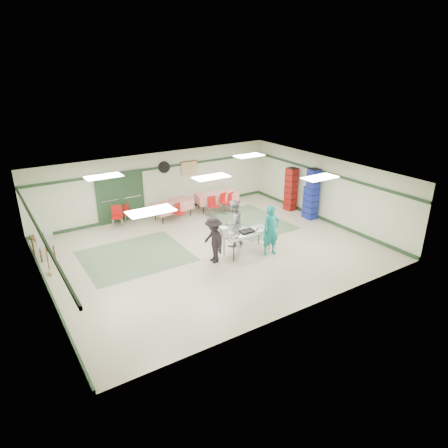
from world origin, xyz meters
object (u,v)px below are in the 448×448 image
dining_table_a (217,197)px  broom (46,253)px  crate_stack_red (291,189)px  chair_a (225,201)px  chair_b (213,204)px  chair_loose_b (117,214)px  chair_loose_a (128,212)px  serving_table (247,234)px  volunteer_grey (233,223)px  dining_table_b (173,206)px  volunteer_teal (271,230)px  chair_c (233,200)px  volunteer_dark (214,240)px  chair_d (179,211)px  printer_table (42,240)px  crate_stack_blue_a (312,194)px  crate_stack_blue_b (310,203)px  office_printer (44,239)px

dining_table_a → broom: (-7.64, -2.32, 0.18)m
dining_table_a → crate_stack_red: (2.74, -1.87, 0.40)m
chair_a → chair_b: (-0.64, -0.00, -0.03)m
chair_b → chair_loose_b: bearing=170.8°
chair_loose_a → crate_stack_red: 7.15m
serving_table → chair_b: bearing=75.0°
volunteer_grey → dining_table_b: (-0.63, 3.65, -0.30)m
volunteer_grey → volunteer_teal: bearing=104.1°
dining_table_a → chair_c: bearing=-39.7°
volunteer_dark → chair_loose_a: 4.99m
serving_table → chair_a: bearing=66.4°
volunteer_teal → dining_table_b: 5.13m
chair_d → printer_table: (-5.34, -0.37, 0.13)m
serving_table → chair_loose_a: 5.49m
serving_table → chair_b: (0.92, 3.85, -0.20)m
volunteer_teal → serving_table: bearing=146.8°
serving_table → volunteer_dark: volunteer_dark is taller
serving_table → chair_b: size_ratio=2.15×
serving_table → broom: 6.50m
volunteer_teal → volunteer_dark: bearing=171.2°
dining_table_b → chair_a: 2.34m
chair_a → chair_loose_a: (-4.07, 1.03, -0.05)m
chair_d → chair_a: bearing=-21.0°
dining_table_b → broom: bearing=-166.1°
volunteer_teal → crate_stack_red: size_ratio=0.91×
chair_loose_b → printer_table: bearing=-135.6°
volunteer_dark → dining_table_b: volunteer_dark is taller
chair_c → chair_loose_b: size_ratio=0.91×
volunteer_dark → dining_table_b: size_ratio=0.87×
chair_loose_a → crate_stack_blue_a: crate_stack_blue_a is taller
dining_table_a → dining_table_b: 2.20m
volunteer_grey → dining_table_a: volunteer_grey is taller
volunteer_dark → chair_loose_a: bearing=-164.7°
dining_table_a → crate_stack_blue_b: bearing=-39.4°
chair_c → chair_loose_a: chair_c is taller
chair_d → crate_stack_red: (4.96, -1.30, 0.46)m
chair_a → chair_b: 0.64m
office_printer → dining_table_b: bearing=19.0°
chair_loose_a → chair_loose_b: (-0.54, -0.18, 0.07)m
crate_stack_red → serving_table: bearing=-149.0°
volunteer_grey → chair_loose_a: volunteer_grey is taller
serving_table → printer_table: 7.00m
volunteer_dark → chair_loose_b: 4.98m
chair_d → office_printer: 5.47m
chair_a → dining_table_b: bearing=146.8°
volunteer_grey → volunteer_dark: bearing=15.7°
crate_stack_red → volunteer_grey: bearing=-157.5°
chair_loose_b → crate_stack_red: size_ratio=0.48×
dining_table_b → chair_c: bearing=-21.1°
volunteer_grey → chair_loose_a: 4.79m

